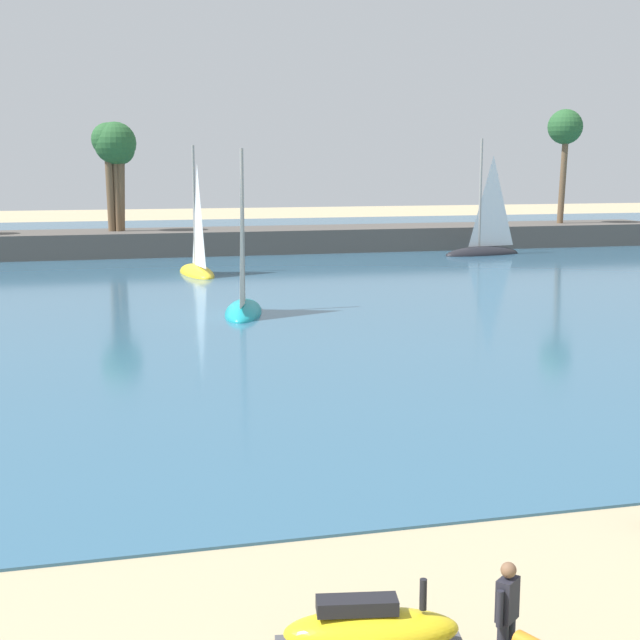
# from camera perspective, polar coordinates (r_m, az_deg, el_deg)

# --- Properties ---
(sea) EXTENTS (220.00, 93.52, 0.06)m
(sea) POSITION_cam_1_polar(r_m,az_deg,el_deg) (62.71, -12.50, 3.30)
(sea) COLOR #33607F
(sea) RESTS_ON ground
(palm_headland) EXTENTS (88.00, 6.00, 12.71)m
(palm_headland) POSITION_cam_1_polar(r_m,az_deg,el_deg) (69.18, -13.53, 5.50)
(palm_headland) COLOR #514C47
(palm_headland) RESTS_ON ground
(watercraft_on_trailer) EXTENTS (2.74, 1.45, 1.28)m
(watercraft_on_trailer) POSITION_cam_1_polar(r_m,az_deg,el_deg) (13.27, 3.11, -18.71)
(watercraft_on_trailer) COLOR #4C4C51
(watercraft_on_trailer) RESTS_ON ground
(person_rigging_by_gear) EXTENTS (0.45, 0.38, 1.67)m
(person_rigging_by_gear) POSITION_cam_1_polar(r_m,az_deg,el_deg) (13.08, 11.43, -17.50)
(person_rigging_by_gear) COLOR #23232D
(person_rigging_by_gear) RESTS_ON ground
(sailboat_near_shore) EXTENTS (6.42, 2.89, 8.98)m
(sailboat_near_shore) POSITION_cam_1_polar(r_m,az_deg,el_deg) (69.07, 10.06, 4.65)
(sailboat_near_shore) COLOR black
(sailboat_near_shore) RESTS_ON sea
(sailboat_mid_bay) EXTENTS (2.27, 5.86, 8.29)m
(sailboat_mid_bay) POSITION_cam_1_polar(r_m,az_deg,el_deg) (56.61, -7.58, 3.56)
(sailboat_mid_bay) COLOR yellow
(sailboat_mid_bay) RESTS_ON sea
(sailboat_toward_headland) EXTENTS (2.84, 5.66, 7.88)m
(sailboat_toward_headland) POSITION_cam_1_polar(r_m,az_deg,el_deg) (41.66, -4.76, 1.35)
(sailboat_toward_headland) COLOR teal
(sailboat_toward_headland) RESTS_ON sea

